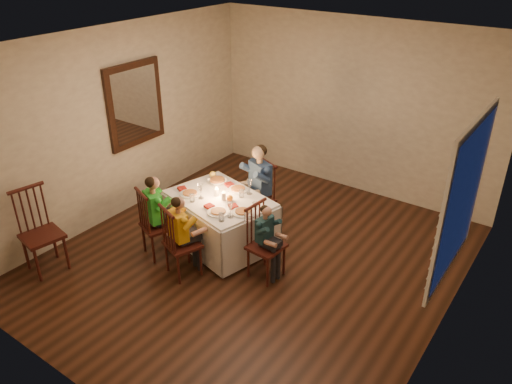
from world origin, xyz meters
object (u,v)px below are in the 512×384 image
Objects in this scene: chair_near_right at (185,273)px; child_green at (161,253)px; chair_end at (266,275)px; child_teal at (266,275)px; chair_extra at (50,268)px; child_yellow at (185,273)px; serving_bowl at (217,181)px; dining_table at (220,211)px; chair_adult at (258,224)px; adult at (258,224)px; chair_near_left at (161,253)px.

child_green is at bearing 6.62° from chair_near_right.
chair_end is (0.82, 0.52, 0.00)m from chair_near_right.
chair_end is 0.00m from child_teal.
chair_extra is at bearing 52.39° from chair_near_right.
child_yellow is 1.29m from serving_bowl.
dining_table is 1.38× the size of child_green.
child_yellow is at bearing -72.31° from dining_table.
child_teal is at bearing -127.60° from chair_near_right.
child_green is at bearing -93.35° from chair_adult.
chair_near_right is 0.98× the size of child_teal.
serving_bowl reaches higher than child_yellow.
child_green is (-0.61, -1.28, 0.00)m from chair_adult.
chair_adult is 3.82× the size of serving_bowl.
serving_bowl is at bearing -81.34° from child_green.
adult is at bearing 44.28° from chair_end.
chair_extra is 4.35× the size of serving_bowl.
chair_end is at bearing -127.60° from child_yellow.
adult reaches higher than child_yellow.
chair_end is at bearing -24.48° from serving_bowl.
serving_bowl is (0.21, 0.91, 0.70)m from child_green.
chair_end is at bearing -0.90° from dining_table.
serving_bowl is (-0.40, -0.37, 0.70)m from chair_adult.
child_green is (0.00, 0.00, 0.00)m from chair_near_left.
child_green reaches higher than chair_near_left.
chair_near_left is 0.98× the size of child_teal.
chair_end is 0.78× the size of adult.
chair_near_right is at bearing -46.89° from chair_extra.
child_teal is at bearing -127.60° from child_yellow.
adult is at bearing -73.45° from child_yellow.
chair_adult is 1.15m from child_teal.
dining_table is at bearing -66.37° from child_yellow.
dining_table reaches higher than chair_extra.
chair_near_right is 3.82× the size of serving_bowl.
chair_near_right is 0.85× the size of child_green.
child_teal reaches higher than chair_end.
adult reaches higher than child_green.
chair_extra is 0.89× the size of adult.
serving_bowl reaches higher than chair_near_right.
chair_end is (1.35, 0.39, 0.00)m from chair_near_left.
child_yellow is 4.27× the size of serving_bowl.
adult is (-0.73, 0.89, 0.00)m from chair_end.
child_green is (-0.53, 0.13, 0.00)m from chair_near_right.
chair_extra is at bearing -100.70° from adult.
adult is at bearing 42.95° from serving_bowl.
adult reaches higher than chair_near_left.
adult is 1.10× the size of child_green.
chair_end is 1.15m from adult.
chair_extra is at bearing 71.07° from child_green.
chair_near_left is 0.88× the size of chair_extra.
chair_end is at bearing -28.23° from chair_adult.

